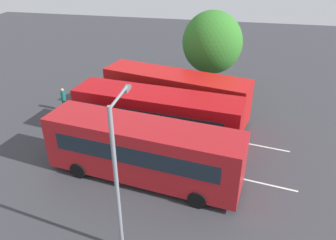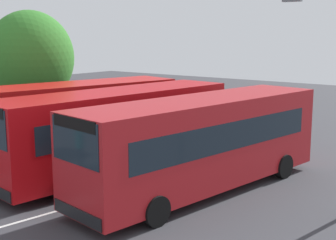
{
  "view_description": "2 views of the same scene",
  "coord_description": "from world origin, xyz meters",
  "px_view_note": "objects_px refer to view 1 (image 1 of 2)",
  "views": [
    {
      "loc": [
        -3.91,
        17.13,
        11.22
      ],
      "look_at": [
        -0.18,
        -0.74,
        1.27
      ],
      "focal_mm": 35.11,
      "sensor_mm": 36.0,
      "label": 1
    },
    {
      "loc": [
        13.56,
        12.25,
        5.4
      ],
      "look_at": [
        -1.43,
        0.8,
        1.96
      ],
      "focal_mm": 50.54,
      "sensor_mm": 36.0,
      "label": 2
    }
  ],
  "objects_px": {
    "bus_center_right": "(142,150)",
    "bus_far_left": "(175,94)",
    "bus_center_left": "(156,115)",
    "street_lamp": "(118,171)",
    "depot_tree": "(212,43)",
    "pedestrian": "(63,98)"
  },
  "relations": [
    {
      "from": "bus_center_right",
      "to": "bus_far_left",
      "type": "bearing_deg",
      "value": -84.19
    },
    {
      "from": "bus_far_left",
      "to": "bus_center_left",
      "type": "height_order",
      "value": "same"
    },
    {
      "from": "bus_center_right",
      "to": "street_lamp",
      "type": "distance_m",
      "value": 4.92
    },
    {
      "from": "depot_tree",
      "to": "bus_center_left",
      "type": "bearing_deg",
      "value": 73.68
    },
    {
      "from": "pedestrian",
      "to": "bus_far_left",
      "type": "bearing_deg",
      "value": 49.44
    },
    {
      "from": "depot_tree",
      "to": "bus_center_right",
      "type": "bearing_deg",
      "value": 79.32
    },
    {
      "from": "bus_center_left",
      "to": "bus_far_left",
      "type": "bearing_deg",
      "value": -91.71
    },
    {
      "from": "bus_center_left",
      "to": "bus_center_right",
      "type": "xyz_separation_m",
      "value": [
        -0.17,
        3.85,
        0.0
      ]
    },
    {
      "from": "bus_center_right",
      "to": "depot_tree",
      "type": "height_order",
      "value": "depot_tree"
    },
    {
      "from": "street_lamp",
      "to": "depot_tree",
      "type": "xyz_separation_m",
      "value": [
        -1.95,
        -16.93,
        0.31
      ]
    },
    {
      "from": "bus_center_right",
      "to": "street_lamp",
      "type": "height_order",
      "value": "street_lamp"
    },
    {
      "from": "bus_center_left",
      "to": "depot_tree",
      "type": "relative_size",
      "value": 1.58
    },
    {
      "from": "bus_center_left",
      "to": "street_lamp",
      "type": "relative_size",
      "value": 1.6
    },
    {
      "from": "bus_far_left",
      "to": "bus_center_left",
      "type": "distance_m",
      "value": 3.51
    },
    {
      "from": "bus_far_left",
      "to": "bus_center_right",
      "type": "height_order",
      "value": "same"
    },
    {
      "from": "bus_far_left",
      "to": "pedestrian",
      "type": "bearing_deg",
      "value": 19.08
    },
    {
      "from": "street_lamp",
      "to": "bus_center_right",
      "type": "bearing_deg",
      "value": 4.29
    },
    {
      "from": "bus_center_right",
      "to": "depot_tree",
      "type": "distance_m",
      "value": 12.91
    },
    {
      "from": "bus_center_right",
      "to": "street_lamp",
      "type": "xyz_separation_m",
      "value": [
        -0.41,
        4.46,
        2.05
      ]
    },
    {
      "from": "bus_center_left",
      "to": "street_lamp",
      "type": "distance_m",
      "value": 8.57
    },
    {
      "from": "pedestrian",
      "to": "depot_tree",
      "type": "relative_size",
      "value": 0.27
    },
    {
      "from": "bus_center_right",
      "to": "depot_tree",
      "type": "bearing_deg",
      "value": -92.23
    }
  ]
}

